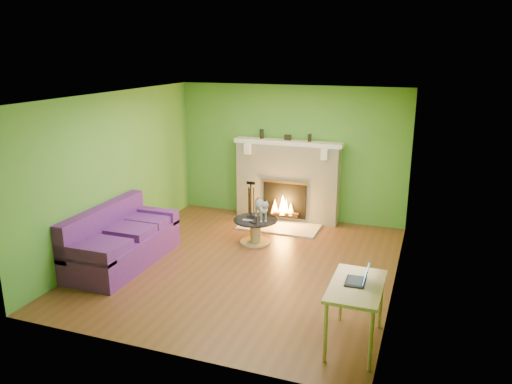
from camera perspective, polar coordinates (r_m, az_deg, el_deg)
floor at (r=7.88m, az=-1.30°, el=-8.29°), size 5.00×5.00×0.00m
ceiling at (r=7.21m, az=-1.43°, el=10.91°), size 5.00×5.00×0.00m
wall_back at (r=9.75m, az=3.98°, el=4.48°), size 5.00×0.00×5.00m
wall_front at (r=5.30m, az=-11.23°, el=-5.76°), size 5.00×0.00×5.00m
wall_left at (r=8.49m, az=-15.67°, el=2.19°), size 0.00×5.00×5.00m
wall_right at (r=6.97m, az=16.15°, el=-0.79°), size 0.00×5.00×5.00m
window_frame at (r=6.04m, az=15.59°, el=-0.83°), size 0.00×1.20×1.20m
window_pane at (r=6.04m, az=15.52°, el=-0.82°), size 0.00×1.06×1.06m
fireplace at (r=9.69m, az=3.62°, el=1.22°), size 2.10×0.46×1.58m
hearth at (r=9.45m, az=2.65°, el=-3.98°), size 1.50×0.75×0.03m
mantel at (r=9.51m, az=3.66°, el=5.67°), size 2.10×0.28×0.08m
sofa at (r=8.10m, az=-15.26°, el=-5.52°), size 0.90×2.00×0.90m
coffee_table at (r=8.64m, az=-0.06°, el=-4.27°), size 0.76×0.76×0.43m
desk at (r=5.75m, az=11.38°, el=-11.13°), size 0.58×0.99×0.74m
cat at (r=8.53m, az=0.56°, el=-1.83°), size 0.56×0.65×0.40m
remote_silver at (r=8.50m, az=-0.97°, el=-3.25°), size 0.17×0.05×0.02m
remote_black at (r=8.41m, az=-0.35°, el=-3.48°), size 0.16×0.12×0.02m
laptop at (r=5.71m, az=11.37°, el=-9.10°), size 0.26×0.30×0.22m
fire_tools at (r=9.64m, az=-0.59°, el=-1.01°), size 0.21×0.21×0.78m
mantel_vase_left at (r=9.68m, az=0.65°, el=6.66°), size 0.08×0.08×0.18m
mantel_vase_right at (r=9.41m, az=6.15°, el=6.18°), size 0.07×0.07×0.14m
mantel_box at (r=9.52m, az=3.64°, el=6.24°), size 0.12×0.08×0.10m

